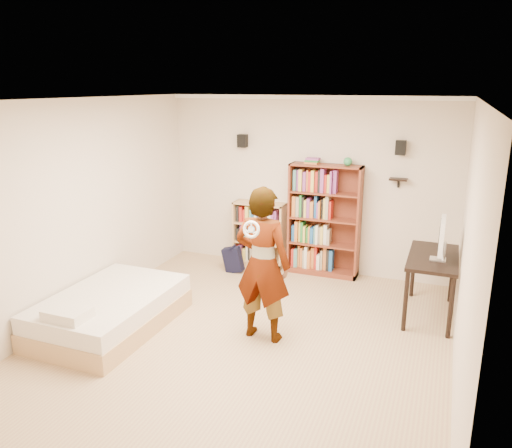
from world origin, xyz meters
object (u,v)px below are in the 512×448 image
at_px(daybed, 110,306).
at_px(person, 263,264).
at_px(low_bookshelf, 259,234).
at_px(computer_desk, 430,286).
at_px(tall_bookshelf, 324,221).

bearing_deg(daybed, person, 14.21).
xyz_separation_m(low_bookshelf, person, (0.90, -2.25, 0.38)).
height_order(low_bookshelf, computer_desk, low_bookshelf).
height_order(computer_desk, person, person).
relative_size(tall_bookshelf, low_bookshelf, 1.64).
bearing_deg(computer_desk, daybed, -153.68).
xyz_separation_m(tall_bookshelf, computer_desk, (1.62, -0.94, -0.45)).
bearing_deg(low_bookshelf, tall_bookshelf, -0.06).
height_order(low_bookshelf, daybed, low_bookshelf).
height_order(tall_bookshelf, person, person).
relative_size(low_bookshelf, computer_desk, 0.89).
height_order(tall_bookshelf, daybed, tall_bookshelf).
bearing_deg(person, tall_bookshelf, -90.71).
xyz_separation_m(low_bookshelf, daybed, (-0.89, -2.70, -0.25)).
xyz_separation_m(low_bookshelf, computer_desk, (2.68, -0.94, -0.12)).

